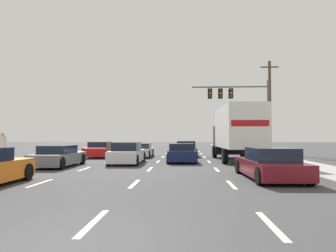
{
  "coord_description": "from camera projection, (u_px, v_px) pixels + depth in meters",
  "views": [
    {
      "loc": [
        1.77,
        -4.46,
        1.67
      ],
      "look_at": [
        0.79,
        14.38,
        2.31
      ],
      "focal_mm": 33.61,
      "sensor_mm": 36.0,
      "label": 1
    }
  ],
  "objects": [
    {
      "name": "ground_plane",
      "position": [
        166.0,
        155.0,
        29.43
      ],
      "size": [
        140.0,
        140.0,
        0.0
      ],
      "primitive_type": "plane",
      "color": "#3D3D3F"
    },
    {
      "name": "sidewalk_right",
      "position": [
        270.0,
        158.0,
        24.01
      ],
      "size": [
        2.67,
        80.0,
        0.14
      ],
      "primitive_type": "cube",
      "color": "#9E9E99",
      "rests_on": "ground_plane"
    },
    {
      "name": "sidewalk_left",
      "position": [
        58.0,
        157.0,
        24.88
      ],
      "size": [
        2.67,
        80.0,
        0.14
      ],
      "primitive_type": "cube",
      "color": "#9E9E99",
      "rests_on": "ground_plane"
    },
    {
      "name": "lane_markings",
      "position": [
        163.0,
        157.0,
        26.06
      ],
      "size": [
        6.94,
        52.0,
        0.01
      ],
      "color": "silver",
      "rests_on": "ground_plane"
    },
    {
      "name": "car_red",
      "position": [
        100.0,
        150.0,
        25.83
      ],
      "size": [
        1.93,
        4.62,
        1.25
      ],
      "color": "red",
      "rests_on": "ground_plane"
    },
    {
      "name": "car_gray",
      "position": [
        59.0,
        157.0,
        17.57
      ],
      "size": [
        1.81,
        4.4,
        1.18
      ],
      "color": "slate",
      "rests_on": "ground_plane"
    },
    {
      "name": "car_silver",
      "position": [
        141.0,
        151.0,
        25.8
      ],
      "size": [
        1.85,
        4.16,
        1.12
      ],
      "color": "#B7BABF",
      "rests_on": "ground_plane"
    },
    {
      "name": "car_white",
      "position": [
        127.0,
        154.0,
        19.56
      ],
      "size": [
        1.85,
        4.36,
        1.33
      ],
      "color": "white",
      "rests_on": "ground_plane"
    },
    {
      "name": "car_green",
      "position": [
        186.0,
        149.0,
        26.88
      ],
      "size": [
        1.84,
        4.34,
        1.3
      ],
      "color": "#196B38",
      "rests_on": "ground_plane"
    },
    {
      "name": "car_navy",
      "position": [
        181.0,
        153.0,
        20.85
      ],
      "size": [
        2.01,
        4.31,
        1.22
      ],
      "color": "#141E4C",
      "rests_on": "ground_plane"
    },
    {
      "name": "box_truck",
      "position": [
        236.0,
        131.0,
        21.42
      ],
      "size": [
        2.64,
        8.62,
        3.62
      ],
      "color": "white",
      "rests_on": "ground_plane"
    },
    {
      "name": "car_maroon",
      "position": [
        270.0,
        165.0,
        12.49
      ],
      "size": [
        2.08,
        4.73,
        1.24
      ],
      "color": "maroon",
      "rests_on": "ground_plane"
    },
    {
      "name": "traffic_signal_mast",
      "position": [
        234.0,
        99.0,
        30.49
      ],
      "size": [
        7.44,
        0.69,
        7.17
      ],
      "color": "#595B56",
      "rests_on": "ground_plane"
    },
    {
      "name": "utility_pole_mid",
      "position": [
        270.0,
        106.0,
        31.56
      ],
      "size": [
        1.8,
        0.28,
        9.3
      ],
      "color": "brown",
      "rests_on": "ground_plane"
    },
    {
      "name": "pedestrian_near_corner",
      "position": [
        2.0,
        148.0,
        17.24
      ],
      "size": [
        0.38,
        0.38,
        1.77
      ],
      "color": "#3F3F42",
      "rests_on": "sidewalk_left"
    }
  ]
}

